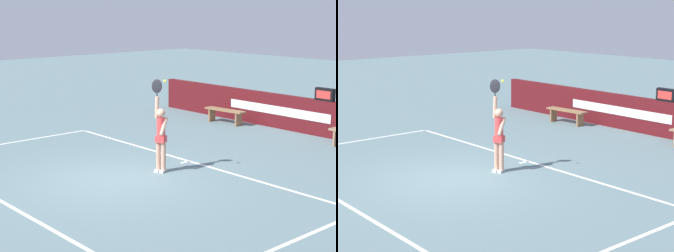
{
  "view_description": "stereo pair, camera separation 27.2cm",
  "coord_description": "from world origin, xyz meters",
  "views": [
    {
      "loc": [
        10.72,
        -7.64,
        4.04
      ],
      "look_at": [
        0.42,
        1.38,
        1.17
      ],
      "focal_mm": 61.71,
      "sensor_mm": 36.0,
      "label": 1
    },
    {
      "loc": [
        10.89,
        -7.43,
        4.04
      ],
      "look_at": [
        0.42,
        1.38,
        1.17
      ],
      "focal_mm": 61.71,
      "sensor_mm": 36.0,
      "label": 2
    }
  ],
  "objects": [
    {
      "name": "ground_plane",
      "position": [
        0.0,
        0.0,
        0.0
      ],
      "size": [
        60.0,
        60.0,
        0.0
      ],
      "primitive_type": "plane",
      "color": "slate"
    },
    {
      "name": "tennis_ball",
      "position": [
        0.52,
        1.2,
        2.29
      ],
      "size": [
        0.07,
        0.07,
        0.07
      ],
      "color": "#CCE42E"
    },
    {
      "name": "courtside_bench_far",
      "position": [
        -2.8,
        6.85,
        0.38
      ],
      "size": [
        1.58,
        0.48,
        0.5
      ],
      "color": "olive",
      "rests_on": "ground"
    },
    {
      "name": "tennis_player",
      "position": [
        0.26,
        1.29,
        0.95
      ],
      "size": [
        0.49,
        0.37,
        2.32
      ],
      "color": "tan",
      "rests_on": "ground"
    },
    {
      "name": "speed_display",
      "position": [
        0.64,
        7.67,
        1.34
      ],
      "size": [
        0.64,
        0.19,
        0.39
      ],
      "color": "black",
      "rests_on": "back_wall"
    },
    {
      "name": "court_lines",
      "position": [
        0.0,
        -0.06,
        0.0
      ],
      "size": [
        10.2,
        5.26,
        0.0
      ],
      "color": "white",
      "rests_on": "ground"
    },
    {
      "name": "back_wall",
      "position": [
        -0.0,
        7.67,
        0.57
      ],
      "size": [
        13.19,
        0.23,
        1.14
      ],
      "color": "#501014",
      "rests_on": "ground"
    }
  ]
}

